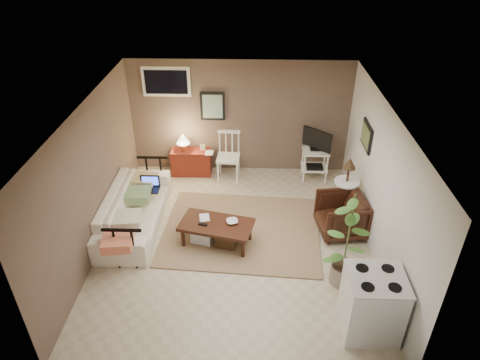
{
  "coord_description": "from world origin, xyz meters",
  "views": [
    {
      "loc": [
        0.26,
        -5.64,
        4.74
      ],
      "look_at": [
        0.07,
        0.35,
        1.02
      ],
      "focal_mm": 32.0,
      "sensor_mm": 36.0,
      "label": 1
    }
  ],
  "objects_px": {
    "side_table": "(347,180)",
    "red_console": "(191,160)",
    "armchair": "(341,214)",
    "stove": "(372,304)",
    "tv_stand": "(316,154)",
    "potted_plant": "(348,237)",
    "sofa": "(133,203)",
    "coffee_table": "(216,232)",
    "spindle_chair": "(228,158)"
  },
  "relations": [
    {
      "from": "tv_stand",
      "to": "potted_plant",
      "type": "bearing_deg",
      "value": -88.41
    },
    {
      "from": "sofa",
      "to": "tv_stand",
      "type": "distance_m",
      "value": 3.76
    },
    {
      "from": "tv_stand",
      "to": "stove",
      "type": "distance_m",
      "value": 3.87
    },
    {
      "from": "side_table",
      "to": "stove",
      "type": "relative_size",
      "value": 1.25
    },
    {
      "from": "side_table",
      "to": "coffee_table",
      "type": "bearing_deg",
      "value": -158.09
    },
    {
      "from": "tv_stand",
      "to": "potted_plant",
      "type": "xyz_separation_m",
      "value": [
        0.08,
        -2.98,
        0.27
      ]
    },
    {
      "from": "side_table",
      "to": "armchair",
      "type": "height_order",
      "value": "side_table"
    },
    {
      "from": "sofa",
      "to": "red_console",
      "type": "bearing_deg",
      "value": -23.03
    },
    {
      "from": "side_table",
      "to": "red_console",
      "type": "bearing_deg",
      "value": 155.27
    },
    {
      "from": "sofa",
      "to": "spindle_chair",
      "type": "relative_size",
      "value": 2.25
    },
    {
      "from": "coffee_table",
      "to": "red_console",
      "type": "distance_m",
      "value": 2.41
    },
    {
      "from": "side_table",
      "to": "sofa",
      "type": "bearing_deg",
      "value": -173.56
    },
    {
      "from": "coffee_table",
      "to": "sofa",
      "type": "xyz_separation_m",
      "value": [
        -1.49,
        0.49,
        0.2
      ]
    },
    {
      "from": "potted_plant",
      "to": "stove",
      "type": "relative_size",
      "value": 1.7
    },
    {
      "from": "spindle_chair",
      "to": "side_table",
      "type": "distance_m",
      "value": 2.52
    },
    {
      "from": "coffee_table",
      "to": "side_table",
      "type": "distance_m",
      "value": 2.5
    },
    {
      "from": "coffee_table",
      "to": "potted_plant",
      "type": "bearing_deg",
      "value": -22.73
    },
    {
      "from": "coffee_table",
      "to": "spindle_chair",
      "type": "height_order",
      "value": "spindle_chair"
    },
    {
      "from": "armchair",
      "to": "stove",
      "type": "distance_m",
      "value": 2.08
    },
    {
      "from": "potted_plant",
      "to": "red_console",
      "type": "bearing_deg",
      "value": 130.68
    },
    {
      "from": "tv_stand",
      "to": "stove",
      "type": "height_order",
      "value": "tv_stand"
    },
    {
      "from": "sofa",
      "to": "armchair",
      "type": "relative_size",
      "value": 2.95
    },
    {
      "from": "potted_plant",
      "to": "spindle_chair",
      "type": "bearing_deg",
      "value": 122.23
    },
    {
      "from": "red_console",
      "to": "armchair",
      "type": "bearing_deg",
      "value": -33.93
    },
    {
      "from": "red_console",
      "to": "spindle_chair",
      "type": "distance_m",
      "value": 0.83
    },
    {
      "from": "tv_stand",
      "to": "side_table",
      "type": "bearing_deg",
      "value": -72.22
    },
    {
      "from": "red_console",
      "to": "stove",
      "type": "height_order",
      "value": "red_console"
    },
    {
      "from": "side_table",
      "to": "potted_plant",
      "type": "height_order",
      "value": "potted_plant"
    },
    {
      "from": "coffee_table",
      "to": "stove",
      "type": "xyz_separation_m",
      "value": [
        2.16,
        -1.7,
        0.22
      ]
    },
    {
      "from": "red_console",
      "to": "tv_stand",
      "type": "bearing_deg",
      "value": -2.99
    },
    {
      "from": "tv_stand",
      "to": "potted_plant",
      "type": "relative_size",
      "value": 0.69
    },
    {
      "from": "sofa",
      "to": "coffee_table",
      "type": "bearing_deg",
      "value": -108.29
    },
    {
      "from": "sofa",
      "to": "stove",
      "type": "relative_size",
      "value": 2.41
    },
    {
      "from": "coffee_table",
      "to": "sofa",
      "type": "relative_size",
      "value": 0.57
    },
    {
      "from": "sofa",
      "to": "potted_plant",
      "type": "relative_size",
      "value": 1.42
    },
    {
      "from": "sofa",
      "to": "tv_stand",
      "type": "height_order",
      "value": "tv_stand"
    },
    {
      "from": "spindle_chair",
      "to": "tv_stand",
      "type": "height_order",
      "value": "tv_stand"
    },
    {
      "from": "tv_stand",
      "to": "sofa",
      "type": "bearing_deg",
      "value": -153.62
    },
    {
      "from": "coffee_table",
      "to": "spindle_chair",
      "type": "distance_m",
      "value": 2.16
    },
    {
      "from": "sofa",
      "to": "potted_plant",
      "type": "xyz_separation_m",
      "value": [
        3.45,
        -1.31,
        0.41
      ]
    },
    {
      "from": "sofa",
      "to": "armchair",
      "type": "bearing_deg",
      "value": -91.74
    },
    {
      "from": "red_console",
      "to": "spindle_chair",
      "type": "bearing_deg",
      "value": -10.46
    },
    {
      "from": "side_table",
      "to": "spindle_chair",
      "type": "bearing_deg",
      "value": 150.64
    },
    {
      "from": "red_console",
      "to": "armchair",
      "type": "distance_m",
      "value": 3.43
    },
    {
      "from": "side_table",
      "to": "stove",
      "type": "bearing_deg",
      "value": -92.63
    },
    {
      "from": "side_table",
      "to": "potted_plant",
      "type": "bearing_deg",
      "value": -100.32
    },
    {
      "from": "armchair",
      "to": "potted_plant",
      "type": "bearing_deg",
      "value": -15.91
    },
    {
      "from": "red_console",
      "to": "potted_plant",
      "type": "xyz_separation_m",
      "value": [
        2.68,
        -3.12,
        0.53
      ]
    },
    {
      "from": "sofa",
      "to": "side_table",
      "type": "height_order",
      "value": "side_table"
    },
    {
      "from": "armchair",
      "to": "potted_plant",
      "type": "distance_m",
      "value": 1.3
    }
  ]
}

